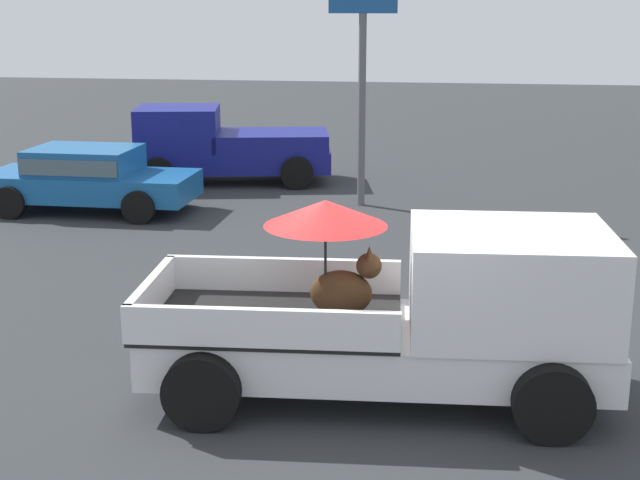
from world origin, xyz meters
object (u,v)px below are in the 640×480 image
motel_sign (363,40)px  pickup_truck_main (420,312)px  pickup_truck_red (220,146)px  parked_sedan_near (88,176)px

motel_sign → pickup_truck_main: bearing=-80.2°
pickup_truck_main → pickup_truck_red: bearing=110.6°
parked_sedan_near → pickup_truck_red: bearing=62.0°
motel_sign → pickup_truck_red: bearing=150.4°
parked_sedan_near → pickup_truck_main: bearing=-48.2°
pickup_truck_red → pickup_truck_main: bearing=103.3°
pickup_truck_red → parked_sedan_near: pickup_truck_red is taller
pickup_truck_red → motel_sign: 4.88m
pickup_truck_main → pickup_truck_red: (-5.25, 11.64, -0.10)m
parked_sedan_near → motel_sign: (5.50, 1.44, 2.71)m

